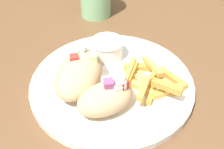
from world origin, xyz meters
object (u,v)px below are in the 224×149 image
at_px(pita_sandwich_far, 79,74).
at_px(fries_pile, 151,81).
at_px(pita_sandwich_near, 106,98).
at_px(sauce_ramekin, 107,48).
at_px(plate, 112,84).

bearing_deg(pita_sandwich_far, fries_pile, -74.61).
height_order(pita_sandwich_near, sauce_ramekin, pita_sandwich_near).
height_order(plate, pita_sandwich_near, pita_sandwich_near).
distance_m(pita_sandwich_near, pita_sandwich_far, 0.08).
bearing_deg(pita_sandwich_far, sauce_ramekin, -13.58).
height_order(plate, fries_pile, fries_pile).
bearing_deg(pita_sandwich_near, fries_pile, 2.42).
distance_m(pita_sandwich_far, sauce_ramekin, 0.11).
xyz_separation_m(fries_pile, sauce_ramekin, (-0.04, 0.12, 0.01)).
bearing_deg(fries_pile, sauce_ramekin, 106.28).
distance_m(plate, sauce_ramekin, 0.09).
bearing_deg(sauce_ramekin, plate, -109.30).
xyz_separation_m(pita_sandwich_near, pita_sandwich_far, (-0.02, 0.07, 0.00)).
distance_m(plate, fries_pile, 0.08).
distance_m(pita_sandwich_near, sauce_ramekin, 0.15).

